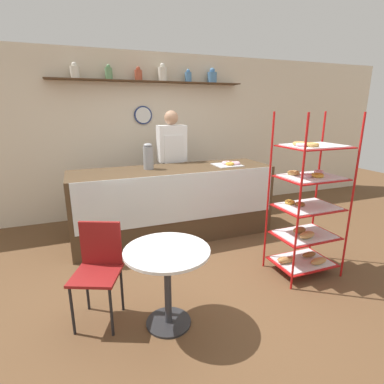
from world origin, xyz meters
The scene contains 9 objects.
ground_plane centered at (0.00, 0.00, 0.00)m, with size 14.00×14.00×0.00m, color brown.
back_wall centered at (0.00, 2.36, 1.37)m, with size 10.00×0.30×2.70m.
display_counter centered at (0.00, 1.12, 0.51)m, with size 2.81×0.81×1.01m.
pastry_rack centered at (1.04, -0.37, 0.76)m, with size 0.71×0.52×1.78m.
person_worker centered at (0.16, 1.68, 0.98)m, with size 0.44×0.23×1.78m.
cafe_table centered at (-0.63, -0.66, 0.53)m, with size 0.71×0.71×0.71m.
cafe_chair centered at (-1.15, -0.34, 0.54)m, with size 0.50×0.50×0.87m.
coffee_carafe centered at (-0.33, 1.20, 1.18)m, with size 0.14×0.14×0.36m.
donut_tray_counter centered at (0.84, 1.06, 1.03)m, with size 0.38×0.36×0.05m.
Camera 1 is at (-1.23, -2.79, 1.82)m, focal length 28.00 mm.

